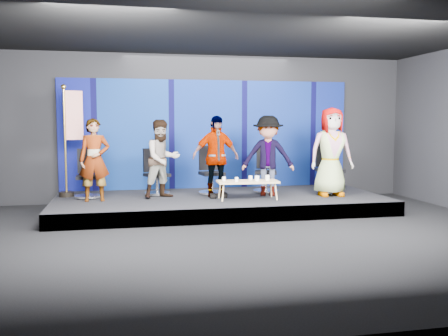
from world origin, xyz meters
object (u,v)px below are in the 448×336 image
at_px(mug_e, 267,178).
at_px(mug_b, 237,179).
at_px(panelist_b, 162,159).
at_px(chair_c, 211,178).
at_px(chair_b, 156,179).
at_px(panelist_a, 94,160).
at_px(panelist_d, 268,156).
at_px(mug_d, 257,178).
at_px(panelist_c, 216,157).
at_px(panelist_e, 331,152).
at_px(chair_a, 88,182).
at_px(mug_a, 224,179).
at_px(coffee_table, 248,182).
at_px(chair_d, 266,177).
at_px(flag_stand, 71,138).
at_px(mug_c, 251,178).
at_px(chair_e, 329,175).

bearing_deg(mug_e, mug_b, -172.37).
distance_m(panelist_b, chair_c, 1.25).
bearing_deg(chair_b, panelist_a, -176.79).
height_order(panelist_d, mug_d, panelist_d).
distance_m(panelist_c, panelist_e, 2.51).
bearing_deg(mug_b, chair_a, 162.18).
distance_m(panelist_b, mug_a, 1.37).
bearing_deg(mug_a, coffee_table, -10.95).
bearing_deg(chair_a, panelist_d, -8.42).
distance_m(chair_d, panelist_d, 0.72).
relative_size(chair_d, mug_d, 9.89).
xyz_separation_m(panelist_c, panelist_d, (1.16, 0.03, 0.00)).
xyz_separation_m(panelist_a, chair_d, (3.76, 0.51, -0.48)).
bearing_deg(flag_stand, panelist_c, -39.23).
height_order(chair_c, mug_e, chair_c).
xyz_separation_m(chair_d, mug_c, (-0.58, -0.82, 0.08)).
bearing_deg(mug_b, mug_c, 28.70).
xyz_separation_m(chair_c, mug_e, (1.04, -0.90, 0.09)).
xyz_separation_m(panelist_c, flag_stand, (-3.01, 0.79, 0.40)).
bearing_deg(chair_c, chair_b, 164.95).
bearing_deg(mug_c, chair_c, 131.08).
bearing_deg(panelist_c, chair_d, 13.97).
bearing_deg(mug_e, mug_d, -159.95).
bearing_deg(panelist_c, chair_a, 161.31).
bearing_deg(panelist_e, panelist_d, 171.45).
height_order(panelist_c, chair_e, panelist_c).
bearing_deg(chair_d, panelist_b, -154.74).
relative_size(panelist_b, mug_c, 17.95).
height_order(chair_a, panelist_a, panelist_a).
bearing_deg(chair_e, mug_c, -161.66).
bearing_deg(panelist_b, chair_c, -5.75).
height_order(chair_a, panelist_e, panelist_e).
distance_m(chair_d, mug_b, 1.36).
distance_m(panelist_e, mug_b, 2.22).
relative_size(chair_a, chair_d, 0.96).
height_order(mug_b, flag_stand, flag_stand).
xyz_separation_m(chair_c, flag_stand, (-3.01, 0.29, 0.92)).
relative_size(chair_b, mug_d, 9.39).
bearing_deg(chair_d, chair_b, -166.37).
relative_size(chair_b, panelist_d, 0.59).
bearing_deg(chair_c, chair_e, -14.91).
distance_m(panelist_a, mug_a, 2.66).
height_order(panelist_e, mug_a, panelist_e).
bearing_deg(chair_b, flag_stand, 152.09).
xyz_separation_m(coffee_table, flag_stand, (-3.61, 1.20, 0.91)).
relative_size(panelist_b, panelist_c, 0.95).
xyz_separation_m(chair_a, panelist_a, (0.17, -0.47, 0.50)).
distance_m(panelist_b, coffee_table, 1.86).
relative_size(chair_a, mug_e, 9.60).
height_order(panelist_d, mug_b, panelist_d).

